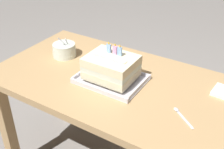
# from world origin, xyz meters

# --- Properties ---
(dining_table) EXTENTS (1.20, 0.67, 0.69)m
(dining_table) POSITION_xyz_m (0.00, 0.00, 0.59)
(dining_table) COLOR tan
(dining_table) RESTS_ON ground_plane
(foil_tray) EXTENTS (0.31, 0.24, 0.02)m
(foil_tray) POSITION_xyz_m (-0.00, -0.02, 0.70)
(foil_tray) COLOR silver
(foil_tray) RESTS_ON dining_table
(birthday_cake) EXTENTS (0.23, 0.19, 0.16)m
(birthday_cake) POSITION_xyz_m (-0.00, -0.02, 0.77)
(birthday_cake) COLOR beige
(birthday_cake) RESTS_ON foil_tray
(bowl_stack) EXTENTS (0.13, 0.13, 0.12)m
(bowl_stack) POSITION_xyz_m (-0.36, 0.06, 0.72)
(bowl_stack) COLOR silver
(bowl_stack) RESTS_ON dining_table
(serving_spoon_near_tray) EXTENTS (0.12, 0.09, 0.01)m
(serving_spoon_near_tray) POSITION_xyz_m (0.37, -0.09, 0.69)
(serving_spoon_near_tray) COLOR silver
(serving_spoon_near_tray) RESTS_ON dining_table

